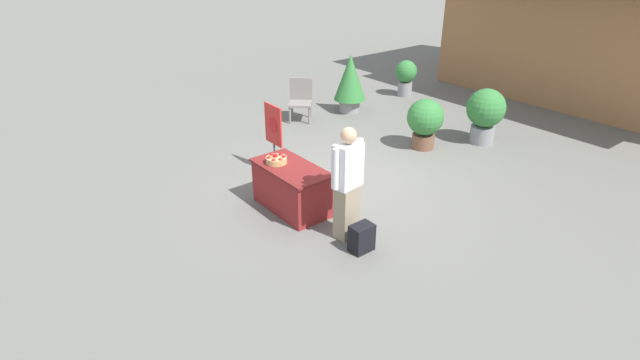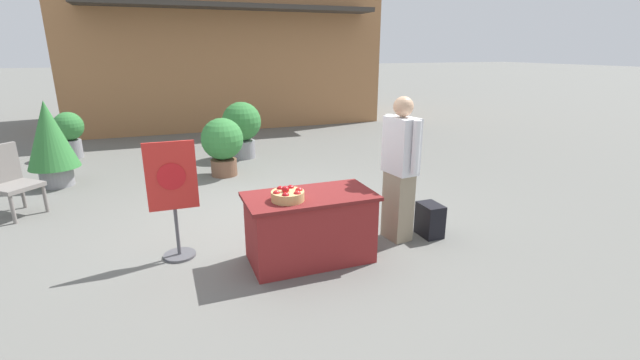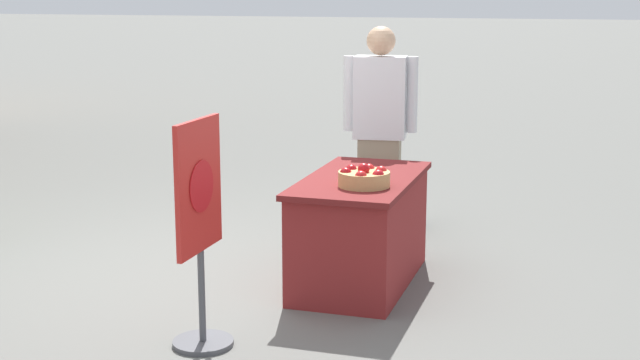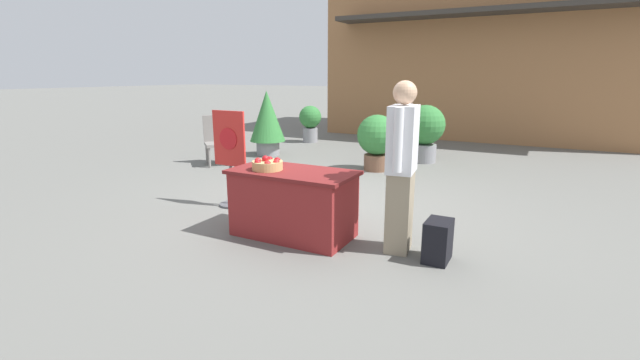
# 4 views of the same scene
# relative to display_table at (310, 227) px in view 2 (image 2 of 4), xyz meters

# --- Properties ---
(ground_plane) EXTENTS (120.00, 120.00, 0.00)m
(ground_plane) POSITION_rel_display_table_xyz_m (-0.22, 1.20, -0.39)
(ground_plane) COLOR slate
(storefront_building) EXTENTS (9.06, 5.75, 5.40)m
(storefront_building) POSITION_rel_display_table_xyz_m (0.72, 10.76, 2.31)
(storefront_building) COLOR #9E6B42
(storefront_building) RESTS_ON ground_plane
(display_table) EXTENTS (1.42, 0.74, 0.77)m
(display_table) POSITION_rel_display_table_xyz_m (0.00, 0.00, 0.00)
(display_table) COLOR maroon
(display_table) RESTS_ON ground_plane
(apple_basket) EXTENTS (0.35, 0.35, 0.16)m
(apple_basket) POSITION_rel_display_table_xyz_m (-0.28, -0.10, 0.44)
(apple_basket) COLOR tan
(apple_basket) RESTS_ON display_table
(person_visitor) EXTENTS (0.31, 0.61, 1.76)m
(person_visitor) POSITION_rel_display_table_xyz_m (1.20, 0.16, 0.52)
(person_visitor) COLOR gray
(person_visitor) RESTS_ON ground_plane
(backpack) EXTENTS (0.24, 0.34, 0.42)m
(backpack) POSITION_rel_display_table_xyz_m (1.63, 0.08, -0.18)
(backpack) COLOR black
(backpack) RESTS_ON ground_plane
(poster_board) EXTENTS (0.53, 0.36, 1.34)m
(poster_board) POSITION_rel_display_table_xyz_m (-1.38, 0.59, 0.33)
(poster_board) COLOR #4C4C51
(poster_board) RESTS_ON ground_plane
(patio_chair) EXTENTS (0.78, 0.78, 1.00)m
(patio_chair) POSITION_rel_display_table_xyz_m (-3.53, 2.79, 0.15)
(patio_chair) COLOR gray
(patio_chair) RESTS_ON ground_plane
(potted_plant_far_left) EXTENTS (0.61, 0.61, 1.00)m
(potted_plant_far_left) POSITION_rel_display_table_xyz_m (-3.29, 6.28, 0.20)
(potted_plant_far_left) COLOR gray
(potted_plant_far_left) RESTS_ON ground_plane
(potted_plant_far_right) EXTENTS (0.81, 0.81, 1.47)m
(potted_plant_far_right) POSITION_rel_display_table_xyz_m (-3.21, 4.12, 0.43)
(potted_plant_far_right) COLOR gray
(potted_plant_far_right) RESTS_ON ground_plane
(potted_plant_near_right) EXTENTS (0.77, 0.77, 1.08)m
(potted_plant_near_right) POSITION_rel_display_table_xyz_m (-0.40, 3.75, 0.23)
(potted_plant_near_right) COLOR brown
(potted_plant_near_right) RESTS_ON ground_plane
(potted_plant_near_left) EXTENTS (0.83, 0.83, 1.21)m
(potted_plant_near_left) POSITION_rel_display_table_xyz_m (0.20, 5.00, 0.31)
(potted_plant_near_left) COLOR gray
(potted_plant_near_left) RESTS_ON ground_plane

